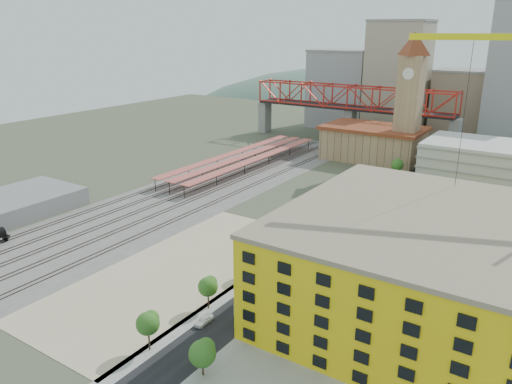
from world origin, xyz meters
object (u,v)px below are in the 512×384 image
Objects in this scene: site_trailer_a at (248,300)px; site_trailer_d at (329,237)px; site_trailer_c at (290,268)px; car_0 at (204,321)px; clock_tower at (410,88)px; construction_building at (417,264)px; site_trailer_b at (280,275)px.

site_trailer_a is 0.87× the size of site_trailer_d.
site_trailer_c is 2.15× the size of car_0.
site_trailer_d is at bearing -84.35° from clock_tower.
site_trailer_a is 9.76m from car_0.
site_trailer_c is (0.00, 15.53, -0.03)m from site_trailer_a.
site_trailer_d is at bearing 143.71° from construction_building.
site_trailer_c is at bearing -97.29° from site_trailer_d.
site_trailer_a is 1.02× the size of site_trailer_c.
site_trailer_d is at bearing 74.66° from site_trailer_a.
clock_tower is at bearing 108.78° from construction_building.
site_trailer_b is at bearing 81.68° from car_0.
clock_tower is at bearing 88.36° from site_trailer_d.
car_0 is at bearing -96.45° from site_trailer_c.
clock_tower is at bearing 92.14° from car_0.
clock_tower reaches higher than site_trailer_a.
clock_tower is 127.66m from car_0.
site_trailer_c is 18.74m from site_trailer_d.
construction_building is (34.00, -99.99, -19.29)m from clock_tower.
clock_tower reaches higher than site_trailer_b.
car_0 is at bearing -101.23° from site_trailer_d.
clock_tower is 118.68m from site_trailer_a.
site_trailer_c is at bearing -85.41° from clock_tower.
car_0 is (5.00, -124.45, -28.01)m from clock_tower.
car_0 is (-29.00, -24.45, -8.72)m from construction_building.
site_trailer_c is at bearing 74.66° from site_trailer_a.
clock_tower is at bearing 95.12° from site_trailer_b.
site_trailer_b is (-26.00, -3.53, -8.19)m from construction_building.
site_trailer_d reaches higher than car_0.
site_trailer_b is at bearing 74.66° from site_trailer_a.
construction_building is 5.82× the size of site_trailer_c.
site_trailer_b is 3.88m from site_trailer_c.
site_trailer_b is 2.20× the size of car_0.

